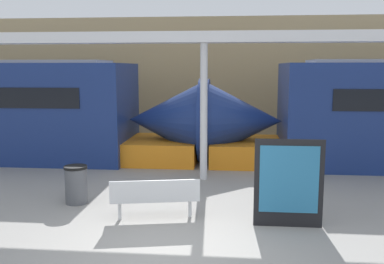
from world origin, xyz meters
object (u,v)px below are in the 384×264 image
object	(u,v)px
bench_near	(155,196)
support_column_near	(204,112)
trash_bin	(76,184)
poster_board	(289,183)

from	to	relation	value
bench_near	support_column_near	world-z (taller)	support_column_near
trash_bin	poster_board	xyz separation A→B (m)	(4.46, -0.99, 0.42)
trash_bin	support_column_near	world-z (taller)	support_column_near
bench_near	poster_board	world-z (taller)	poster_board
bench_near	trash_bin	world-z (taller)	trash_bin
bench_near	trash_bin	xyz separation A→B (m)	(-1.92, 0.88, -0.06)
poster_board	support_column_near	size ratio (longest dim) A/B	0.46
bench_near	support_column_near	xyz separation A→B (m)	(0.73, 3.23, 1.31)
poster_board	bench_near	bearing A→B (deg)	177.33
poster_board	support_column_near	bearing A→B (deg)	118.45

